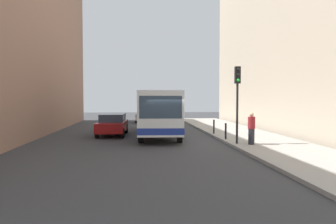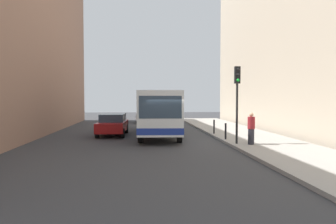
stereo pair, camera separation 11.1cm
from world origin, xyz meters
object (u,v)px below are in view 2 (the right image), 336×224
object	(u,v)px
car_beside_bus	(113,124)
pedestrian_near_signal	(251,129)
car_behind_bus	(146,115)
traffic_light	(237,90)
bollard_near	(226,131)
bollard_mid	(214,127)
bus	(159,110)

from	to	relation	value
car_beside_bus	pedestrian_near_signal	size ratio (longest dim) A/B	2.67
car_behind_bus	pedestrian_near_signal	size ratio (longest dim) A/B	2.69
car_beside_bus	car_behind_bus	distance (m)	12.17
pedestrian_near_signal	car_beside_bus	bearing A→B (deg)	-11.79
car_beside_bus	traffic_light	world-z (taller)	traffic_light
pedestrian_near_signal	bollard_near	bearing A→B (deg)	-44.27
car_behind_bus	bollard_mid	distance (m)	13.59
bus	bollard_near	size ratio (longest dim) A/B	11.71
car_beside_bus	traffic_light	size ratio (longest dim) A/B	1.09
bus	bollard_mid	size ratio (longest dim) A/B	11.71
car_beside_bus	bollard_near	bearing A→B (deg)	152.85
bollard_mid	car_behind_bus	bearing A→B (deg)	108.93
bollard_mid	pedestrian_near_signal	xyz separation A→B (m)	(0.76, -5.20, 0.36)
bollard_mid	pedestrian_near_signal	world-z (taller)	pedestrian_near_signal
car_behind_bus	traffic_light	world-z (taller)	traffic_light
car_behind_bus	bus	bearing A→B (deg)	97.02
bollard_near	bollard_mid	size ratio (longest dim) A/B	1.00
car_behind_bus	traffic_light	size ratio (longest dim) A/B	1.10
bollard_mid	bollard_near	bearing A→B (deg)	-90.00
traffic_light	bollard_near	world-z (taller)	traffic_light
car_beside_bus	traffic_light	bearing A→B (deg)	142.87
bus	bollard_near	bearing A→B (deg)	136.00
car_beside_bus	traffic_light	distance (m)	9.36
car_behind_bus	car_beside_bus	bearing A→B (deg)	81.75
bus	car_behind_bus	world-z (taller)	bus
car_beside_bus	traffic_light	xyz separation A→B (m)	(7.01, -5.79, 2.22)
bus	car_behind_bus	distance (m)	11.96
car_behind_bus	traffic_light	distance (m)	18.40
bus	bollard_near	world-z (taller)	bus
bus	bollard_mid	world-z (taller)	bus
traffic_light	bollard_mid	size ratio (longest dim) A/B	4.32
car_beside_bus	bollard_mid	bearing A→B (deg)	174.65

